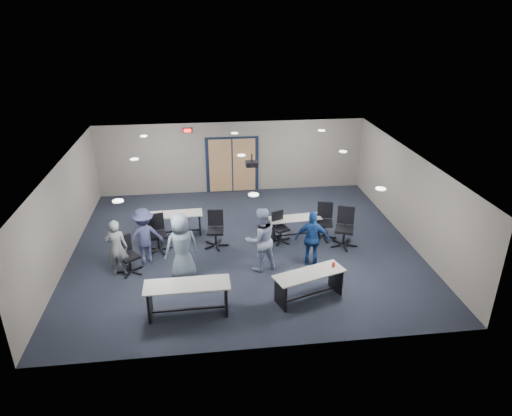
{
  "coord_description": "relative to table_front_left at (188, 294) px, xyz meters",
  "views": [
    {
      "loc": [
        -1.11,
        -11.99,
        6.58
      ],
      "look_at": [
        0.32,
        -0.3,
        1.35
      ],
      "focal_mm": 32.0,
      "sensor_mm": 36.0,
      "label": 1
    }
  ],
  "objects": [
    {
      "name": "back_wall",
      "position": [
        1.6,
        7.6,
        0.81
      ],
      "size": [
        10.0,
        0.04,
        2.7
      ],
      "primitive_type": "cube",
      "color": "gray",
      "rests_on": "floor"
    },
    {
      "name": "ceiling_can_lights",
      "position": [
        1.6,
        3.35,
        2.13
      ],
      "size": [
        6.24,
        5.74,
        0.02
      ],
      "primitive_type": null,
      "color": "white",
      "rests_on": "ceiling"
    },
    {
      "name": "ceiling_projector",
      "position": [
        1.9,
        3.6,
        1.86
      ],
      "size": [
        0.35,
        0.32,
        0.37
      ],
      "color": "black",
      "rests_on": "ceiling"
    },
    {
      "name": "table_front_left",
      "position": [
        0.0,
        0.0,
        0.0
      ],
      "size": [
        1.96,
        0.67,
        0.79
      ],
      "rotation": [
        0.0,
        0.0,
        0.01
      ],
      "color": "#A6A39D",
      "rests_on": "floor"
    },
    {
      "name": "person_lightblue",
      "position": [
        1.93,
        1.77,
        0.35
      ],
      "size": [
        1.02,
        0.89,
        1.79
      ],
      "primitive_type": "imported",
      "rotation": [
        0.0,
        0.0,
        3.42
      ],
      "color": "#9BA7CE",
      "rests_on": "floor"
    },
    {
      "name": "table_back_left",
      "position": [
        -0.48,
        4.12,
        -0.06
      ],
      "size": [
        1.77,
        0.65,
        0.71
      ],
      "rotation": [
        0.0,
        0.0,
        0.04
      ],
      "color": "#A6A39D",
      "rests_on": "floor"
    },
    {
      "name": "chair_back_b",
      "position": [
        0.77,
        3.19,
        0.0
      ],
      "size": [
        0.75,
        0.75,
        1.09
      ],
      "primitive_type": null,
      "rotation": [
        0.0,
        0.0,
        -0.11
      ],
      "color": "black",
      "rests_on": "floor"
    },
    {
      "name": "chair_back_c",
      "position": [
        2.73,
        3.23,
        -0.07
      ],
      "size": [
        0.78,
        0.78,
        0.95
      ],
      "primitive_type": null,
      "rotation": [
        0.0,
        0.0,
        0.4
      ],
      "color": "black",
      "rests_on": "floor"
    },
    {
      "name": "ceiling",
      "position": [
        1.6,
        3.1,
        2.16
      ],
      "size": [
        10.0,
        9.0,
        0.04
      ],
      "primitive_type": "cube",
      "color": "white",
      "rests_on": "back_wall"
    },
    {
      "name": "table_back_right",
      "position": [
        3.21,
        3.51,
        -0.1
      ],
      "size": [
        1.63,
        0.67,
        0.88
      ],
      "rotation": [
        0.0,
        0.0,
        0.09
      ],
      "color": "#A6A39D",
      "rests_on": "floor"
    },
    {
      "name": "person_back",
      "position": [
        -1.2,
        2.5,
        0.27
      ],
      "size": [
        1.17,
        0.86,
        1.62
      ],
      "primitive_type": "imported",
      "rotation": [
        0.0,
        0.0,
        3.41
      ],
      "color": "navy",
      "rests_on": "floor"
    },
    {
      "name": "front_wall",
      "position": [
        1.6,
        -1.4,
        0.81
      ],
      "size": [
        10.0,
        0.04,
        2.7
      ],
      "primitive_type": "cube",
      "color": "gray",
      "rests_on": "floor"
    },
    {
      "name": "double_door",
      "position": [
        1.6,
        7.57,
        0.51
      ],
      "size": [
        2.0,
        0.07,
        2.2
      ],
      "color": "black",
      "rests_on": "back_wall"
    },
    {
      "name": "exit_sign",
      "position": [
        0.0,
        7.55,
        1.91
      ],
      "size": [
        0.32,
        0.07,
        0.18
      ],
      "color": "black",
      "rests_on": "back_wall"
    },
    {
      "name": "left_wall",
      "position": [
        -3.4,
        3.1,
        0.81
      ],
      "size": [
        0.04,
        9.0,
        2.7
      ],
      "primitive_type": "cube",
      "color": "gray",
      "rests_on": "floor"
    },
    {
      "name": "chair_loose_left",
      "position": [
        -1.58,
        1.99,
        -0.03
      ],
      "size": [
        0.9,
        0.9,
        1.03
      ],
      "primitive_type": null,
      "rotation": [
        0.0,
        0.0,
        0.64
      ],
      "color": "black",
      "rests_on": "floor"
    },
    {
      "name": "floor",
      "position": [
        1.6,
        3.1,
        -0.54
      ],
      "size": [
        10.0,
        10.0,
        0.0
      ],
      "primitive_type": "plane",
      "color": "#1C212C",
      "rests_on": "ground"
    },
    {
      "name": "chair_back_d",
      "position": [
        4.1,
        3.3,
        0.01
      ],
      "size": [
        0.85,
        0.85,
        1.11
      ],
      "primitive_type": null,
      "rotation": [
        0.0,
        0.0,
        -0.25
      ],
      "color": "black",
      "rests_on": "floor"
    },
    {
      "name": "right_wall",
      "position": [
        6.6,
        3.1,
        0.81
      ],
      "size": [
        0.04,
        9.0,
        2.7
      ],
      "primitive_type": "cube",
      "color": "gray",
      "rests_on": "floor"
    },
    {
      "name": "chair_loose_right",
      "position": [
        4.55,
        2.74,
        0.05
      ],
      "size": [
        0.96,
        0.96,
        1.19
      ],
      "primitive_type": null,
      "rotation": [
        0.0,
        0.0,
        -0.36
      ],
      "color": "black",
      "rests_on": "floor"
    },
    {
      "name": "person_plaid",
      "position": [
        -0.16,
        1.57,
        0.37
      ],
      "size": [
        1.05,
        0.87,
        1.83
      ],
      "primitive_type": "imported",
      "rotation": [
        0.0,
        0.0,
        3.52
      ],
      "color": "slate",
      "rests_on": "floor"
    },
    {
      "name": "chair_back_a",
      "position": [
        -0.91,
        3.12,
        0.01
      ],
      "size": [
        0.8,
        0.8,
        1.1
      ],
      "primitive_type": null,
      "rotation": [
        0.0,
        0.0,
        0.18
      ],
      "color": "black",
      "rests_on": "floor"
    },
    {
      "name": "table_front_right",
      "position": [
        2.92,
        0.25,
        -0.05
      ],
      "size": [
        1.86,
        1.13,
        0.83
      ],
      "rotation": [
        0.0,
        0.0,
        0.33
      ],
      "color": "#A6A39D",
      "rests_on": "floor"
    },
    {
      "name": "person_navy",
      "position": [
        3.35,
        1.81,
        0.25
      ],
      "size": [
        1.0,
        0.63,
        1.59
      ],
      "primitive_type": "imported",
      "rotation": [
        0.0,
        0.0,
        2.86
      ],
      "color": "navy",
      "rests_on": "floor"
    },
    {
      "name": "person_gray",
      "position": [
        -1.86,
        1.96,
        0.25
      ],
      "size": [
        0.6,
        0.41,
        1.58
      ],
      "primitive_type": "imported",
      "rotation": [
        0.0,
        0.0,
        3.09
      ],
      "color": "gray",
      "rests_on": "floor"
    }
  ]
}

